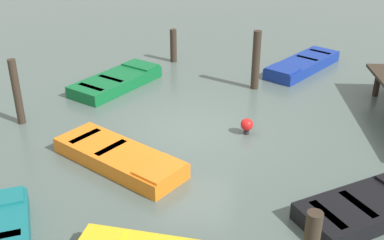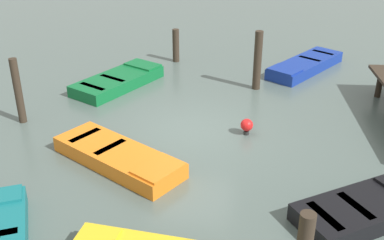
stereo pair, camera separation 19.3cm
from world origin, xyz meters
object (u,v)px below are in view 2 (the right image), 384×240
(rowboat_green, at_px, (119,80))
(rowboat_blue, at_px, (305,65))
(rowboat_black, at_px, (364,209))
(mooring_piling_far_right, at_px, (18,91))
(mooring_piling_mid_right, at_px, (258,61))
(marker_buoy, at_px, (247,125))
(mooring_piling_mid_left, at_px, (176,46))
(rowboat_orange, at_px, (119,157))

(rowboat_green, bearing_deg, rowboat_blue, -41.14)
(rowboat_black, height_order, mooring_piling_far_right, mooring_piling_far_right)
(mooring_piling_mid_right, bearing_deg, rowboat_green, -84.75)
(rowboat_black, distance_m, mooring_piling_mid_right, 7.45)
(mooring_piling_mid_right, relative_size, marker_buoy, 4.31)
(mooring_piling_mid_left, bearing_deg, mooring_piling_far_right, -30.82)
(rowboat_orange, distance_m, marker_buoy, 3.79)
(marker_buoy, bearing_deg, mooring_piling_mid_left, -152.90)
(rowboat_black, xyz_separation_m, mooring_piling_mid_right, (-7.01, -2.39, 0.82))
(marker_buoy, bearing_deg, rowboat_black, 36.67)
(rowboat_orange, height_order, mooring_piling_mid_right, mooring_piling_mid_right)
(rowboat_green, xyz_separation_m, mooring_piling_far_right, (3.18, -2.08, 0.79))
(rowboat_blue, distance_m, rowboat_green, 7.17)
(rowboat_black, height_order, marker_buoy, marker_buoy)
(rowboat_orange, relative_size, mooring_piling_mid_right, 1.83)
(mooring_piling_mid_left, xyz_separation_m, mooring_piling_mid_right, (2.49, 3.28, 0.37))
(marker_buoy, bearing_deg, mooring_piling_mid_right, 176.59)
(mooring_piling_mid_left, height_order, mooring_piling_mid_right, mooring_piling_mid_right)
(mooring_piling_far_right, bearing_deg, mooring_piling_mid_left, 149.18)
(mooring_piling_mid_left, distance_m, mooring_piling_mid_right, 4.13)
(rowboat_green, relative_size, mooring_piling_mid_left, 2.77)
(rowboat_orange, distance_m, mooring_piling_far_right, 4.14)
(mooring_piling_mid_left, bearing_deg, rowboat_green, -28.21)
(rowboat_orange, distance_m, rowboat_blue, 9.32)
(rowboat_orange, xyz_separation_m, mooring_piling_far_right, (-1.97, -3.55, 0.79))
(marker_buoy, bearing_deg, rowboat_orange, -56.64)
(rowboat_orange, relative_size, rowboat_black, 1.19)
(rowboat_black, bearing_deg, marker_buoy, 93.59)
(marker_buoy, bearing_deg, mooring_piling_far_right, -89.04)
(rowboat_orange, height_order, mooring_piling_mid_left, mooring_piling_mid_left)
(rowboat_black, bearing_deg, rowboat_orange, 133.23)
(rowboat_blue, relative_size, mooring_piling_mid_left, 2.87)
(rowboat_orange, height_order, rowboat_green, same)
(rowboat_blue, relative_size, mooring_piling_far_right, 1.91)
(rowboat_orange, distance_m, rowboat_black, 5.94)
(rowboat_orange, height_order, rowboat_black, same)
(rowboat_black, height_order, mooring_piling_mid_right, mooring_piling_mid_right)
(rowboat_orange, bearing_deg, mooring_piling_mid_right, 90.34)
(rowboat_orange, bearing_deg, marker_buoy, 64.78)
(rowboat_blue, distance_m, mooring_piling_mid_left, 5.15)
(rowboat_green, relative_size, marker_buoy, 7.70)
(rowboat_orange, relative_size, mooring_piling_mid_left, 2.84)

